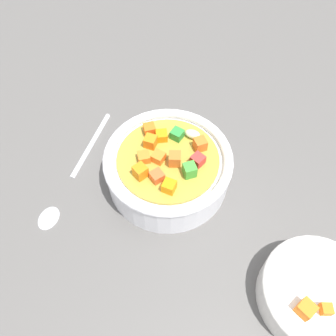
# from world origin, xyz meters

# --- Properties ---
(ground_plane) EXTENTS (1.40, 1.40, 0.02)m
(ground_plane) POSITION_xyz_m (0.00, 0.00, -0.01)
(ground_plane) COLOR #565451
(soup_bowl_main) EXTENTS (0.15, 0.15, 0.06)m
(soup_bowl_main) POSITION_xyz_m (0.00, 0.00, 0.03)
(soup_bowl_main) COLOR white
(soup_bowl_main) RESTS_ON ground_plane
(spoon) EXTENTS (0.09, 0.18, 0.01)m
(spoon) POSITION_xyz_m (-0.09, -0.09, 0.00)
(spoon) COLOR silver
(spoon) RESTS_ON ground_plane
(side_bowl_small) EXTENTS (0.11, 0.11, 0.05)m
(side_bowl_small) POSITION_xyz_m (0.21, -0.01, 0.02)
(side_bowl_small) COLOR white
(side_bowl_small) RESTS_ON ground_plane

